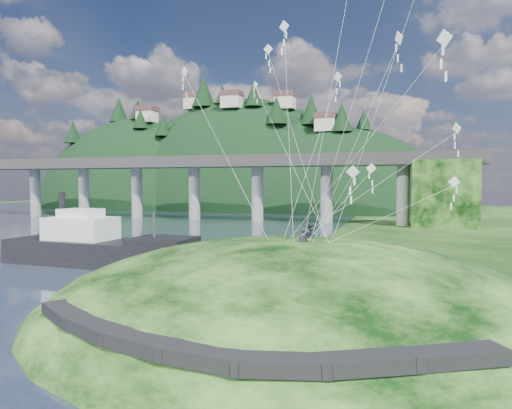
% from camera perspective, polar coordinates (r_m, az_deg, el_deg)
% --- Properties ---
extents(ground, '(320.00, 320.00, 0.00)m').
position_cam_1_polar(ground, '(31.78, -10.54, -13.11)').
color(ground, black).
rests_on(ground, ground).
extents(grass_hill, '(36.00, 32.00, 13.00)m').
position_cam_1_polar(grass_hill, '(31.28, 4.90, -16.21)').
color(grass_hill, black).
rests_on(grass_hill, ground).
extents(footpath, '(22.29, 5.84, 0.83)m').
position_cam_1_polar(footpath, '(19.67, -4.83, -16.78)').
color(footpath, black).
rests_on(footpath, ground).
extents(bridge, '(160.00, 11.00, 15.00)m').
position_cam_1_polar(bridge, '(105.27, -4.98, 3.31)').
color(bridge, '#2D2B2B').
rests_on(bridge, ground).
extents(far_ridge, '(153.00, 70.00, 94.50)m').
position_cam_1_polar(far_ridge, '(160.79, -3.30, -3.00)').
color(far_ridge, black).
rests_on(far_ridge, ground).
extents(work_barge, '(22.03, 6.43, 7.67)m').
position_cam_1_polar(work_barge, '(50.79, -18.74, -5.02)').
color(work_barge, black).
rests_on(work_barge, ground).
extents(wooden_dock, '(13.52, 6.59, 0.97)m').
position_cam_1_polar(wooden_dock, '(40.33, -12.06, -9.09)').
color(wooden_dock, '#362916').
rests_on(wooden_dock, ground).
extents(kite_flyers, '(1.17, 2.66, 1.92)m').
position_cam_1_polar(kite_flyers, '(30.07, 6.59, -2.50)').
color(kite_flyers, '#262633').
rests_on(kite_flyers, ground).
extents(kite_swarm, '(18.15, 16.18, 19.44)m').
position_cam_1_polar(kite_swarm, '(31.32, 12.12, 18.04)').
color(kite_swarm, silver).
rests_on(kite_swarm, ground).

